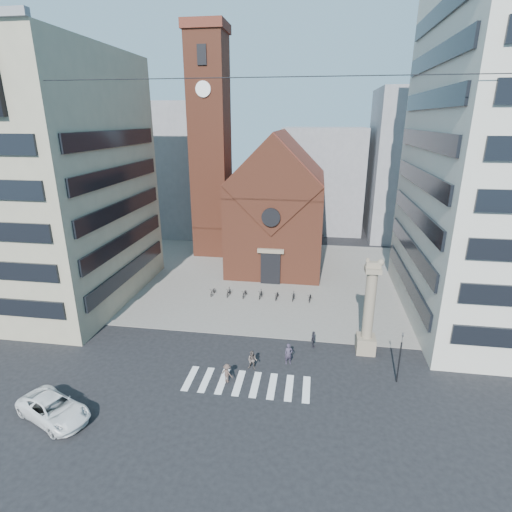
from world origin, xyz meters
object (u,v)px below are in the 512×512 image
Objects in this scene: traffic_light at (400,356)px; pedestrian_2 at (313,339)px; pedestrian_0 at (289,354)px; white_car at (54,409)px; lion_column at (368,316)px; scooter_0 at (213,291)px; pedestrian_1 at (252,360)px.

traffic_light reaches higher than pedestrian_2.
traffic_light is 8.69m from pedestrian_0.
white_car is 17.62m from pedestrian_0.
lion_column is 4.71× the size of pedestrian_0.
scooter_0 is at bearing 143.31° from traffic_light.
lion_column reaches higher than pedestrian_1.
lion_column reaches higher than scooter_0.
pedestrian_0 is at bearing -47.63° from scooter_0.
lion_column is at bearing -83.70° from pedestrian_2.
pedestrian_1 reaches higher than pedestrian_2.
pedestrian_0 reaches higher than white_car.
pedestrian_1 reaches higher than white_car.
traffic_light is at bearing -115.22° from pedestrian_2.
pedestrian_2 is at bearing -34.94° from scooter_0.
white_car is at bearing -164.62° from pedestrian_0.
white_car is (-21.76, -11.68, -2.69)m from lion_column.
white_car is (-23.75, -7.68, -1.52)m from traffic_light.
pedestrian_1 is at bearing -179.74° from traffic_light.
pedestrian_1 is 6.29m from pedestrian_2.
pedestrian_0 is at bearing -36.84° from white_car.
scooter_0 is at bearing 149.48° from lion_column.
traffic_light is (1.99, -4.00, -1.17)m from lion_column.
pedestrian_2 is (17.22, 11.68, 0.03)m from white_car.
traffic_light is at bearing 9.36° from pedestrian_1.
pedestrian_2 is (4.82, 4.05, -0.03)m from pedestrian_1.
pedestrian_1 is (-9.35, -4.05, -2.63)m from lion_column.
traffic_light is at bearing -32.31° from scooter_0.
scooter_0 is (-9.66, 12.37, -0.44)m from pedestrian_0.
pedestrian_0 is 3.46m from pedestrian_2.
pedestrian_0 is 1.16× the size of pedestrian_2.
pedestrian_0 is at bearing 151.31° from pedestrian_2.
pedestrian_1 is at bearing -35.39° from white_car.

